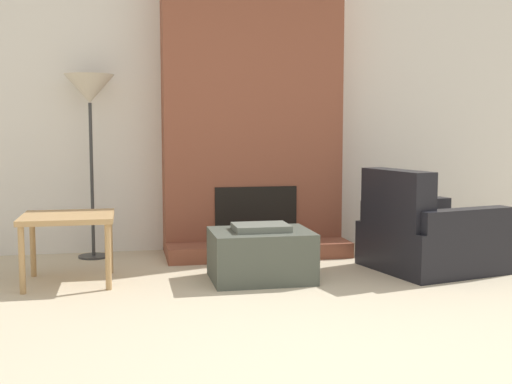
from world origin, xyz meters
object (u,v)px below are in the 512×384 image
ottoman (261,254)px  side_table (68,223)px  armchair (426,239)px  floor_lamp_left (90,95)px

ottoman → side_table: size_ratio=1.14×
side_table → armchair: bearing=-2.2°
armchair → ottoman: bearing=80.5°
ottoman → floor_lamp_left: bearing=138.8°
armchair → floor_lamp_left: 3.18m
side_table → floor_lamp_left: size_ratio=0.41×
armchair → floor_lamp_left: floor_lamp_left is taller
floor_lamp_left → ottoman: bearing=-41.2°
armchair → side_table: armchair is taller
side_table → ottoman: bearing=-7.6°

